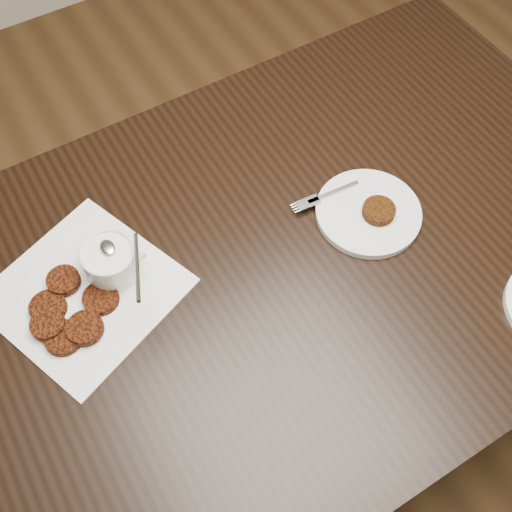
{
  "coord_description": "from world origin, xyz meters",
  "views": [
    {
      "loc": [
        -0.37,
        -0.38,
        1.69
      ],
      "look_at": [
        -0.1,
        0.07,
        0.8
      ],
      "focal_mm": 42.27,
      "sensor_mm": 36.0,
      "label": 1
    }
  ],
  "objects_px": {
    "plate_with_patty": "(369,210)",
    "sauce_ramekin": "(107,251)",
    "table": "(282,333)",
    "napkin": "(85,291)"
  },
  "relations": [
    {
      "from": "sauce_ramekin",
      "to": "plate_with_patty",
      "type": "height_order",
      "value": "sauce_ramekin"
    },
    {
      "from": "plate_with_patty",
      "to": "sauce_ramekin",
      "type": "bearing_deg",
      "value": 164.11
    },
    {
      "from": "sauce_ramekin",
      "to": "plate_with_patty",
      "type": "distance_m",
      "value": 0.48
    },
    {
      "from": "sauce_ramekin",
      "to": "plate_with_patty",
      "type": "relative_size",
      "value": 0.66
    },
    {
      "from": "table",
      "to": "plate_with_patty",
      "type": "bearing_deg",
      "value": -3.08
    },
    {
      "from": "table",
      "to": "sauce_ramekin",
      "type": "xyz_separation_m",
      "value": [
        -0.29,
        0.12,
        0.44
      ]
    },
    {
      "from": "table",
      "to": "napkin",
      "type": "xyz_separation_m",
      "value": [
        -0.35,
        0.11,
        0.38
      ]
    },
    {
      "from": "table",
      "to": "plate_with_patty",
      "type": "distance_m",
      "value": 0.42
    },
    {
      "from": "table",
      "to": "plate_with_patty",
      "type": "height_order",
      "value": "plate_with_patty"
    },
    {
      "from": "napkin",
      "to": "sauce_ramekin",
      "type": "bearing_deg",
      "value": 10.1
    }
  ]
}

